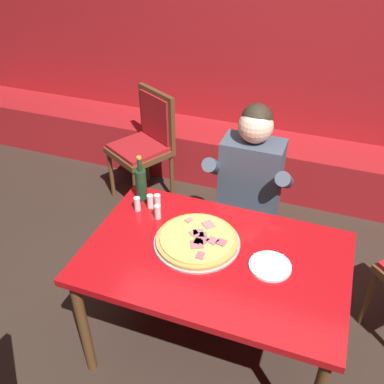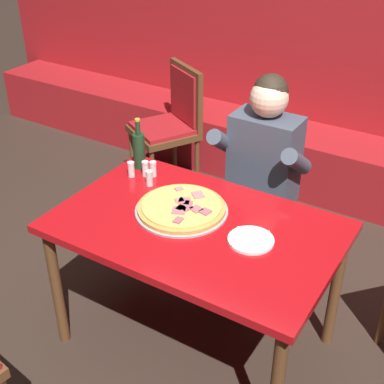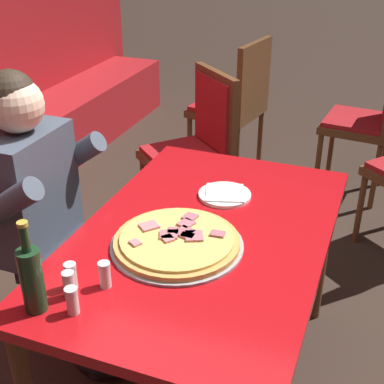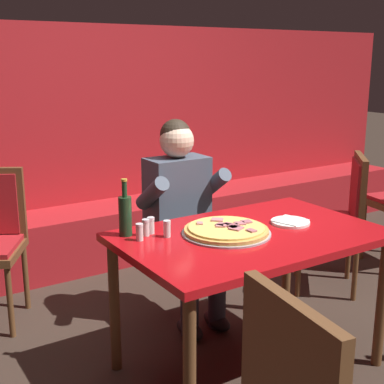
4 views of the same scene
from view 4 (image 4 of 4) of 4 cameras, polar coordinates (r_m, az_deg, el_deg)
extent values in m
plane|color=#33261E|center=(3.08, 5.91, -17.95)|extent=(24.00, 24.00, 0.00)
cube|color=#A3191E|center=(4.57, -11.10, 5.26)|extent=(6.80, 0.16, 1.90)
cube|color=#A3191E|center=(4.45, -9.12, -4.45)|extent=(6.46, 0.48, 0.46)
cylinder|color=brown|center=(2.34, -0.27, -18.86)|extent=(0.06, 0.06, 0.72)
cylinder|color=brown|center=(3.08, 19.57, -11.13)|extent=(0.06, 0.06, 0.72)
cylinder|color=brown|center=(2.90, -8.27, -12.00)|extent=(0.06, 0.06, 0.72)
cylinder|color=brown|center=(3.53, 10.10, -7.21)|extent=(0.06, 0.06, 0.72)
cube|color=#B20F14|center=(2.76, 6.30, -4.75)|extent=(1.34, 0.86, 0.04)
cylinder|color=#9E9EA3|center=(2.73, 3.67, -4.38)|extent=(0.46, 0.46, 0.01)
cylinder|color=#C69347|center=(2.72, 3.68, -4.10)|extent=(0.43, 0.43, 0.02)
cylinder|color=#E5BC5B|center=(2.72, 3.68, -3.82)|extent=(0.39, 0.39, 0.01)
cube|color=#A85B66|center=(2.75, 3.81, -3.42)|extent=(0.05, 0.05, 0.01)
cube|color=#C6757A|center=(2.82, 2.71, -2.97)|extent=(0.08, 0.08, 0.01)
cube|color=#B76670|center=(2.69, 4.72, -3.86)|extent=(0.08, 0.08, 0.01)
cube|color=#A85B66|center=(2.80, 5.84, -3.17)|extent=(0.06, 0.05, 0.01)
cube|color=#B76670|center=(2.74, 3.29, -3.50)|extent=(0.07, 0.08, 0.01)
cube|color=#A85B66|center=(2.72, 4.41, -3.61)|extent=(0.08, 0.07, 0.01)
cube|color=#C6757A|center=(2.76, 0.84, -3.35)|extent=(0.05, 0.05, 0.01)
cube|color=#C6757A|center=(2.72, 2.97, -3.62)|extent=(0.05, 0.06, 0.01)
cube|color=#A85B66|center=(2.66, 6.36, -4.10)|extent=(0.04, 0.05, 0.01)
cube|color=#B76670|center=(2.76, 5.12, -3.35)|extent=(0.07, 0.06, 0.01)
cube|color=#B76670|center=(2.70, 4.35, -3.77)|extent=(0.03, 0.05, 0.01)
cylinder|color=white|center=(2.94, 10.44, -3.18)|extent=(0.21, 0.21, 0.01)
cube|color=white|center=(2.94, 10.45, -3.00)|extent=(0.19, 0.19, 0.01)
cylinder|color=#19381E|center=(2.69, -7.13, -2.59)|extent=(0.07, 0.07, 0.20)
cylinder|color=#19381E|center=(2.66, -7.22, 0.30)|extent=(0.03, 0.03, 0.08)
cylinder|color=#B29933|center=(2.65, -7.25, 1.27)|extent=(0.03, 0.03, 0.01)
cylinder|color=silver|center=(2.70, -4.95, -3.94)|extent=(0.04, 0.04, 0.07)
cylinder|color=#516B33|center=(2.70, -4.94, -4.23)|extent=(0.03, 0.03, 0.04)
cylinder|color=silver|center=(2.68, -4.97, -3.07)|extent=(0.04, 0.04, 0.01)
cylinder|color=silver|center=(2.73, -4.41, -3.71)|extent=(0.04, 0.04, 0.07)
cylinder|color=silver|center=(2.73, -4.41, -4.00)|extent=(0.03, 0.03, 0.04)
cylinder|color=silver|center=(2.71, -4.43, -2.85)|extent=(0.04, 0.04, 0.01)
cylinder|color=silver|center=(2.63, -5.61, -4.43)|extent=(0.04, 0.04, 0.07)
cylinder|color=#28231E|center=(2.63, -5.60, -4.72)|extent=(0.03, 0.03, 0.04)
cylinder|color=silver|center=(2.62, -5.63, -3.53)|extent=(0.04, 0.04, 0.01)
cylinder|color=silver|center=(2.67, -2.68, -4.08)|extent=(0.04, 0.04, 0.07)
cylinder|color=#B23323|center=(2.67, -2.68, -4.38)|extent=(0.03, 0.03, 0.04)
cylinder|color=silver|center=(2.66, -2.69, -3.20)|extent=(0.04, 0.04, 0.01)
ellipsoid|color=black|center=(3.32, -0.26, -14.45)|extent=(0.11, 0.24, 0.09)
ellipsoid|color=black|center=(3.42, 2.65, -13.57)|extent=(0.11, 0.24, 0.09)
cylinder|color=#282833|center=(3.24, -0.26, -11.58)|extent=(0.11, 0.11, 0.43)
cylinder|color=#282833|center=(3.34, 2.69, -10.76)|extent=(0.11, 0.11, 0.43)
cube|color=#282833|center=(3.25, 0.28, -6.07)|extent=(0.34, 0.40, 0.12)
cube|color=#424C5B|center=(3.33, -1.59, -0.71)|extent=(0.38, 0.22, 0.52)
cylinder|color=#424C5B|center=(3.14, -4.28, -0.17)|extent=(0.09, 0.30, 0.25)
cylinder|color=#424C5B|center=(3.37, 2.31, 0.83)|extent=(0.09, 0.30, 0.25)
sphere|color=beige|center=(3.26, -1.63, 5.50)|extent=(0.21, 0.21, 0.21)
sphere|color=#2D2319|center=(3.27, -1.78, 6.14)|extent=(0.19, 0.19, 0.19)
cube|color=#A3191E|center=(1.58, 11.03, -19.41)|extent=(0.08, 0.36, 0.42)
cylinder|color=brown|center=(3.41, -18.83, -11.08)|extent=(0.04, 0.04, 0.45)
cylinder|color=brown|center=(3.75, -17.31, -8.64)|extent=(0.04, 0.04, 0.45)
cylinder|color=brown|center=(4.18, 11.19, -5.82)|extent=(0.04, 0.04, 0.45)
cylinder|color=brown|center=(3.83, 11.32, -7.75)|extent=(0.04, 0.04, 0.45)
cylinder|color=brown|center=(4.21, 16.39, -5.99)|extent=(0.04, 0.04, 0.45)
cylinder|color=brown|center=(3.86, 17.02, -7.91)|extent=(0.04, 0.04, 0.45)
cube|color=brown|center=(3.93, 14.20, -3.41)|extent=(0.62, 0.62, 0.05)
cube|color=#A3191E|center=(3.92, 14.23, -2.85)|extent=(0.57, 0.57, 0.03)
cube|color=brown|center=(3.89, 17.37, 0.22)|extent=(0.33, 0.35, 0.48)
cube|color=#A3191E|center=(3.88, 17.00, 0.24)|extent=(0.26, 0.28, 0.40)
cylinder|color=brown|center=(4.65, 17.77, -4.02)|extent=(0.04, 0.04, 0.48)
camera|label=1|loc=(2.25, 48.09, 26.53)|focal=40.00mm
camera|label=2|loc=(2.80, 55.23, 20.04)|focal=50.00mm
camera|label=3|loc=(1.50, -28.73, 18.37)|focal=50.00mm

